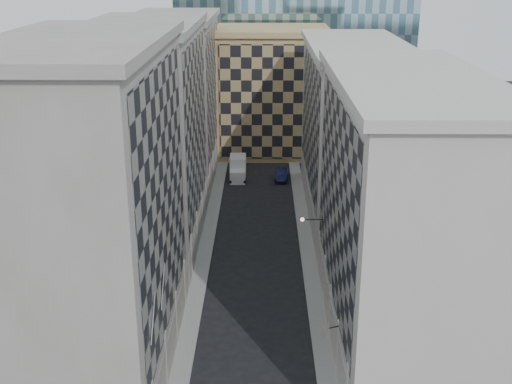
{
  "coord_description": "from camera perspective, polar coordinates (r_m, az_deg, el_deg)",
  "views": [
    {
      "loc": [
        0.6,
        -29.31,
        28.09
      ],
      "look_at": [
        0.15,
        13.32,
        12.68
      ],
      "focal_mm": 45.0,
      "sensor_mm": 36.0,
      "label": 1
    }
  ],
  "objects": [
    {
      "name": "sidewalk_east",
      "position": [
        65.75,
        4.62,
        -5.41
      ],
      "size": [
        1.5,
        100.0,
        0.15
      ],
      "primitive_type": "cube",
      "color": "#979792",
      "rests_on": "ground"
    },
    {
      "name": "bldg_right_a",
      "position": [
        48.83,
        12.72,
        -1.97
      ],
      "size": [
        10.8,
        26.8,
        20.7
      ],
      "color": "#BCB6AD",
      "rests_on": "ground"
    },
    {
      "name": "bldg_left_b",
      "position": [
        65.54,
        -9.54,
        4.78
      ],
      "size": [
        10.8,
        22.8,
        22.7
      ],
      "color": "gray",
      "rests_on": "ground"
    },
    {
      "name": "bldg_left_c",
      "position": [
        86.82,
        -7.08,
        8.26
      ],
      "size": [
        10.8,
        22.8,
        21.7
      ],
      "color": "gray",
      "rests_on": "ground"
    },
    {
      "name": "tan_block",
      "position": [
        98.99,
        1.42,
        9.01
      ],
      "size": [
        16.8,
        14.8,
        18.8
      ],
      "color": "tan",
      "rests_on": "ground"
    },
    {
      "name": "bldg_left_a",
      "position": [
        44.95,
        -14.24,
        -1.97
      ],
      "size": [
        10.8,
        22.8,
        23.7
      ],
      "color": "gray",
      "rests_on": "ground"
    },
    {
      "name": "sidewalk_west",
      "position": [
        65.85,
        -4.57,
        -5.37
      ],
      "size": [
        1.5,
        100.0,
        0.15
      ],
      "primitive_type": "cube",
      "color": "#979792",
      "rests_on": "ground"
    },
    {
      "name": "shop_sign",
      "position": [
        45.79,
        6.12,
        -12.23
      ],
      "size": [
        1.23,
        0.65,
        0.76
      ],
      "rotation": [
        0.0,
        0.0,
        0.4
      ],
      "color": "black",
      "rests_on": "ground"
    },
    {
      "name": "box_truck",
      "position": [
        87.58,
        -1.62,
        2.04
      ],
      "size": [
        2.27,
        5.37,
        2.92
      ],
      "rotation": [
        0.0,
        0.0,
        0.02
      ],
      "color": "white",
      "rests_on": "ground"
    },
    {
      "name": "bracket_lamp",
      "position": [
        57.75,
        4.31,
        -2.45
      ],
      "size": [
        1.98,
        0.36,
        0.36
      ],
      "color": "black",
      "rests_on": "ground"
    },
    {
      "name": "flagpoles_left",
      "position": [
        41.14,
        -8.69,
        -9.6
      ],
      "size": [
        0.1,
        6.33,
        2.33
      ],
      "color": "gray",
      "rests_on": "ground"
    },
    {
      "name": "dark_car",
      "position": [
        87.1,
        2.27,
        1.57
      ],
      "size": [
        1.9,
        4.67,
        1.51
      ],
      "primitive_type": "imported",
      "rotation": [
        0.0,
        0.0,
        -0.07
      ],
      "color": "#0F1539",
      "rests_on": "ground"
    },
    {
      "name": "bldg_right_b",
      "position": [
        74.32,
        8.58,
        5.45
      ],
      "size": [
        10.8,
        28.8,
        19.7
      ],
      "color": "#BCB6AD",
      "rests_on": "ground"
    }
  ]
}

